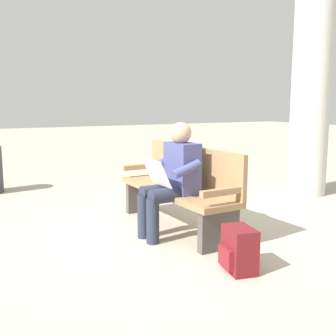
{
  "coord_description": "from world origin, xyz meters",
  "views": [
    {
      "loc": [
        -3.76,
        2.18,
        1.37
      ],
      "look_at": [
        -0.11,
        0.15,
        0.7
      ],
      "focal_mm": 43.26,
      "sensor_mm": 36.0,
      "label": 1
    }
  ],
  "objects_px": {
    "bench_near": "(180,187)",
    "backpack": "(239,250)",
    "person_seated": "(173,177)",
    "support_pillar": "(311,81)"
  },
  "relations": [
    {
      "from": "bench_near",
      "to": "person_seated",
      "type": "distance_m",
      "value": 0.37
    },
    {
      "from": "backpack",
      "to": "support_pillar",
      "type": "relative_size",
      "value": 0.11
    },
    {
      "from": "bench_near",
      "to": "backpack",
      "type": "distance_m",
      "value": 1.32
    },
    {
      "from": "bench_near",
      "to": "person_seated",
      "type": "xyz_separation_m",
      "value": [
        -0.23,
        0.23,
        0.17
      ]
    },
    {
      "from": "bench_near",
      "to": "backpack",
      "type": "bearing_deg",
      "value": 169.87
    },
    {
      "from": "bench_near",
      "to": "support_pillar",
      "type": "bearing_deg",
      "value": -79.47
    },
    {
      "from": "bench_near",
      "to": "backpack",
      "type": "xyz_separation_m",
      "value": [
        -1.28,
        0.21,
        -0.28
      ]
    },
    {
      "from": "bench_near",
      "to": "person_seated",
      "type": "relative_size",
      "value": 1.53
    },
    {
      "from": "person_seated",
      "to": "backpack",
      "type": "bearing_deg",
      "value": -179.71
    },
    {
      "from": "bench_near",
      "to": "backpack",
      "type": "height_order",
      "value": "bench_near"
    }
  ]
}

